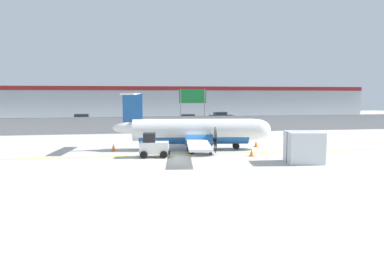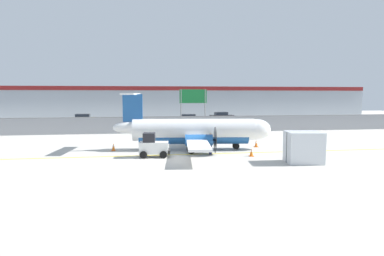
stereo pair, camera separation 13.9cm
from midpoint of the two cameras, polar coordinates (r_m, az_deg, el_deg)
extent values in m
plane|color=#BCB7AD|center=(25.60, -1.36, -5.22)|extent=(140.00, 140.00, 0.00)
cube|color=yellow|center=(27.55, -1.93, -4.44)|extent=(84.00, 0.20, 0.01)
cube|color=gray|center=(43.22, -4.60, 0.51)|extent=(98.00, 0.04, 2.00)
cylinder|color=slate|center=(43.14, -4.61, 1.90)|extent=(98.00, 0.10, 0.10)
cube|color=#38383A|center=(54.73, -5.55, 0.57)|extent=(98.00, 17.00, 0.12)
cube|color=#A8B2BC|center=(73.01, -6.49, 4.31)|extent=(91.00, 8.00, 6.50)
cube|color=maroon|center=(69.02, -6.36, 6.60)|extent=(91.00, 0.20, 0.80)
cylinder|color=white|center=(29.87, 0.17, -0.28)|extent=(10.72, 3.13, 1.90)
ellipsoid|color=white|center=(30.63, 10.61, -0.23)|extent=(2.63, 2.08, 1.80)
ellipsoid|color=white|center=(30.12, -10.45, 0.06)|extent=(3.08, 1.39, 1.05)
cylinder|color=#1E5193|center=(29.93, 0.17, -1.27)|extent=(9.59, 2.58, 1.48)
cube|color=white|center=(29.94, 0.36, -1.36)|extent=(3.47, 16.08, 0.18)
cylinder|color=#1E5193|center=(32.53, 0.49, -0.81)|extent=(2.29, 1.15, 0.90)
cone|color=black|center=(32.60, 2.51, -0.80)|extent=(0.50, 0.49, 0.44)
cylinder|color=#262626|center=(32.62, 2.77, -0.80)|extent=(0.29, 2.09, 2.10)
cylinder|color=#1E5193|center=(27.37, 1.04, -2.01)|extent=(2.29, 1.15, 0.90)
cone|color=black|center=(27.47, 3.44, -2.00)|extent=(0.50, 0.49, 0.44)
cylinder|color=#262626|center=(27.48, 3.75, -2.00)|extent=(0.29, 2.09, 2.10)
cube|color=#1E5193|center=(29.98, -9.98, 2.63)|extent=(1.71, 0.38, 3.10)
cube|color=white|center=(29.97, -10.29, 5.59)|extent=(1.66, 4.90, 0.14)
cylinder|color=#59595B|center=(30.38, 7.21, -2.05)|extent=(0.16, 0.16, 0.97)
cylinder|color=black|center=(30.45, 7.20, -2.96)|extent=(0.62, 0.29, 0.60)
cylinder|color=#59595B|center=(32.16, -0.54, -1.52)|extent=(0.16, 0.16, 0.90)
cylinder|color=black|center=(32.21, -0.54, -2.31)|extent=(0.78, 0.31, 0.76)
cylinder|color=#59595B|center=(27.78, -0.24, -2.64)|extent=(0.16, 0.16, 0.90)
cylinder|color=black|center=(27.84, -0.24, -3.55)|extent=(0.78, 0.31, 0.76)
cube|color=silver|center=(26.51, -6.48, -3.28)|extent=(2.31, 1.34, 0.90)
cube|color=black|center=(26.43, -7.26, -1.56)|extent=(1.01, 1.10, 0.70)
cube|color=black|center=(26.51, -3.99, -3.92)|extent=(0.28, 1.11, 0.30)
cylinder|color=black|center=(27.13, -4.80, -4.02)|extent=(0.58, 0.24, 0.56)
cylinder|color=black|center=(25.95, -4.90, -4.46)|extent=(0.58, 0.24, 0.56)
cylinder|color=black|center=(27.24, -7.97, -4.02)|extent=(0.58, 0.24, 0.56)
cylinder|color=black|center=(26.06, -8.21, -4.46)|extent=(0.58, 0.24, 0.56)
cylinder|color=#191E4C|center=(27.83, 2.88, -3.47)|extent=(0.19, 0.19, 0.85)
cylinder|color=#191E4C|center=(27.65, 3.04, -3.53)|extent=(0.19, 0.19, 0.85)
cylinder|color=yellow|center=(27.64, 2.97, -2.01)|extent=(0.40, 0.40, 0.60)
cylinder|color=yellow|center=(27.83, 2.79, -1.89)|extent=(0.12, 0.12, 0.55)
cylinder|color=yellow|center=(27.43, 3.15, -2.01)|extent=(0.12, 0.12, 0.55)
sphere|color=tan|center=(27.58, 2.97, -1.10)|extent=(0.22, 0.22, 0.22)
cube|color=silver|center=(25.41, 18.00, -3.06)|extent=(2.66, 2.32, 2.20)
cube|color=#333338|center=(25.41, 18.00, -3.06)|extent=(2.43, 0.43, 2.20)
cube|color=orange|center=(30.21, -13.07, -3.67)|extent=(0.36, 0.36, 0.04)
cone|color=orange|center=(30.16, -13.08, -3.07)|extent=(0.28, 0.28, 0.60)
cylinder|color=white|center=(30.15, -13.09, -2.92)|extent=(0.17, 0.17, 0.08)
cube|color=orange|center=(27.18, 9.76, -4.62)|extent=(0.36, 0.36, 0.04)
cone|color=orange|center=(27.13, 9.77, -3.96)|extent=(0.28, 0.28, 0.60)
cylinder|color=white|center=(27.12, 9.77, -3.79)|extent=(0.17, 0.17, 0.08)
cube|color=orange|center=(32.07, 10.50, -3.08)|extent=(0.36, 0.36, 0.04)
cone|color=orange|center=(32.03, 10.51, -2.52)|extent=(0.28, 0.28, 0.60)
cylinder|color=white|center=(32.02, 10.52, -2.38)|extent=(0.17, 0.17, 0.08)
cube|color=#B28C19|center=(58.40, -18.07, 1.30)|extent=(4.20, 1.71, 0.80)
cube|color=#262D38|center=(58.33, -17.94, 1.97)|extent=(2.20, 1.56, 0.56)
cylinder|color=black|center=(57.77, -19.57, 0.89)|extent=(0.60, 0.20, 0.60)
cylinder|color=black|center=(59.53, -19.26, 1.03)|extent=(0.60, 0.20, 0.60)
cylinder|color=black|center=(57.33, -16.81, 0.94)|extent=(0.60, 0.20, 0.60)
cylinder|color=black|center=(59.11, -16.59, 1.08)|extent=(0.60, 0.20, 0.60)
cube|color=gray|center=(56.91, -9.61, 1.39)|extent=(4.27, 1.88, 0.80)
cube|color=#262D38|center=(56.86, -9.78, 2.07)|extent=(2.27, 1.65, 0.56)
cylinder|color=black|center=(57.90, -8.25, 1.17)|extent=(0.61, 0.23, 0.60)
cylinder|color=black|center=(56.10, -8.15, 1.03)|extent=(0.61, 0.23, 0.60)
cylinder|color=black|center=(57.80, -11.03, 1.11)|extent=(0.61, 0.23, 0.60)
cylinder|color=black|center=(56.01, -11.01, 0.98)|extent=(0.61, 0.23, 0.60)
cube|color=gray|center=(54.89, -0.62, 1.32)|extent=(4.35, 2.12, 0.80)
cube|color=#262D38|center=(54.84, -0.77, 2.03)|extent=(2.35, 1.78, 0.56)
cylinder|color=black|center=(55.89, 0.78, 1.07)|extent=(0.62, 0.26, 0.60)
cylinder|color=black|center=(54.10, 0.91, 0.92)|extent=(0.62, 0.26, 0.60)
cylinder|color=black|center=(55.77, -2.10, 1.05)|extent=(0.62, 0.26, 0.60)
cylinder|color=black|center=(53.97, -2.06, 0.91)|extent=(0.62, 0.26, 0.60)
cube|color=black|center=(62.18, 4.80, 1.80)|extent=(4.28, 1.92, 0.80)
cube|color=#262D38|center=(62.09, 4.67, 2.42)|extent=(2.28, 1.67, 0.56)
cylinder|color=black|center=(63.48, 5.77, 1.58)|extent=(0.61, 0.23, 0.60)
cylinder|color=black|center=(61.77, 6.28, 1.46)|extent=(0.61, 0.23, 0.60)
cylinder|color=black|center=(62.67, 3.33, 1.54)|extent=(0.61, 0.23, 0.60)
cylinder|color=black|center=(60.94, 3.78, 1.43)|extent=(0.61, 0.23, 0.60)
cylinder|color=slate|center=(44.87, -2.00, 2.95)|extent=(0.14, 0.14, 5.50)
cylinder|color=slate|center=(45.38, 2.02, 2.98)|extent=(0.14, 0.14, 5.50)
cube|color=#14662D|center=(45.06, 0.02, 5.31)|extent=(3.60, 0.10, 1.80)
camera|label=1|loc=(0.07, -90.13, -0.01)|focal=32.00mm
camera|label=2|loc=(0.07, 89.87, 0.01)|focal=32.00mm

